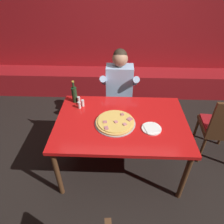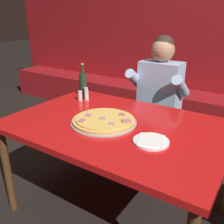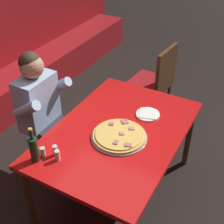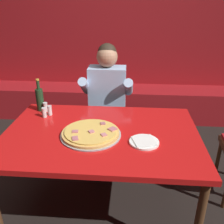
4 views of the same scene
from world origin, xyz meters
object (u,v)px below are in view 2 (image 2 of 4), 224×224
main_dining_table (116,132)px  beer_bottle (83,83)px  shaker_red_pepper_flakes (80,96)px  plate_white_paper (151,141)px  shaker_oregano (87,96)px  diner_seated_blue_shirt (156,99)px  pizza (104,120)px  shaker_black_pepper (86,93)px

main_dining_table → beer_bottle: bearing=147.9°
beer_bottle → shaker_red_pepper_flakes: (0.08, -0.14, -0.07)m
beer_bottle → plate_white_paper: bearing=-28.6°
shaker_oregano → diner_seated_blue_shirt: bearing=45.8°
plate_white_paper → main_dining_table: bearing=158.6°
plate_white_paper → diner_seated_blue_shirt: (-0.35, 0.86, -0.05)m
main_dining_table → diner_seated_blue_shirt: (-0.03, 0.74, 0.03)m
pizza → shaker_red_pepper_flakes: shaker_red_pepper_flakes is taller
main_dining_table → shaker_black_pepper: bearing=147.5°
shaker_black_pepper → diner_seated_blue_shirt: bearing=37.8°
main_dining_table → beer_bottle: (-0.59, 0.37, 0.18)m
beer_bottle → main_dining_table: bearing=-32.1°
shaker_black_pepper → diner_seated_blue_shirt: 0.65m
beer_bottle → shaker_black_pepper: (0.05, -0.03, -0.07)m
shaker_black_pepper → plate_white_paper: bearing=-28.6°
shaker_oregano → shaker_black_pepper: bearing=132.1°
pizza → beer_bottle: beer_bottle is taller
main_dining_table → shaker_red_pepper_flakes: bearing=155.8°
shaker_red_pepper_flakes → shaker_oregano: bearing=53.4°
main_dining_table → shaker_oregano: 0.56m
shaker_black_pepper → diner_seated_blue_shirt: size_ratio=0.07×
pizza → main_dining_table: bearing=34.0°
shaker_red_pepper_flakes → pizza: bearing=-32.1°
plate_white_paper → shaker_oregano: bearing=153.3°
pizza → shaker_oregano: shaker_oregano is taller
plate_white_paper → diner_seated_blue_shirt: size_ratio=0.16×
pizza → shaker_oregano: (-0.41, 0.32, 0.02)m
beer_bottle → diner_seated_blue_shirt: (0.56, 0.37, -0.15)m
plate_white_paper → beer_bottle: 1.04m
shaker_black_pepper → shaker_red_pepper_flakes: size_ratio=1.00×
pizza → plate_white_paper: bearing=-11.4°
main_dining_table → diner_seated_blue_shirt: diner_seated_blue_shirt is taller
pizza → beer_bottle: size_ratio=1.54×
plate_white_paper → diner_seated_blue_shirt: 0.93m
shaker_red_pepper_flakes → diner_seated_blue_shirt: bearing=46.4°
main_dining_table → beer_bottle: beer_bottle is taller
plate_white_paper → shaker_oregano: shaker_oregano is taller
diner_seated_blue_shirt → beer_bottle: bearing=-147.0°
plate_white_paper → shaker_black_pepper: size_ratio=2.44×
shaker_oregano → beer_bottle: bearing=139.9°
shaker_red_pepper_flakes → diner_seated_blue_shirt: size_ratio=0.07×
plate_white_paper → shaker_black_pepper: shaker_black_pepper is taller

